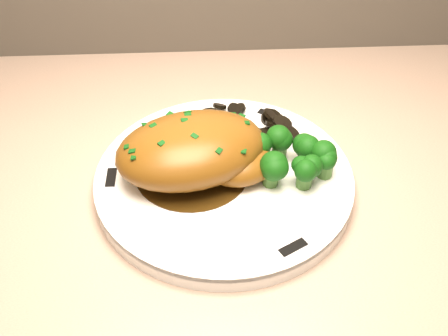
{
  "coord_description": "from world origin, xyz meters",
  "views": [
    {
      "loc": [
        0.21,
        1.22,
        1.35
      ],
      "look_at": [
        0.23,
        1.68,
        0.94
      ],
      "focal_mm": 45.0,
      "sensor_mm": 36.0,
      "label": 1
    }
  ],
  "objects": [
    {
      "name": "rim_accent_1",
      "position": [
        0.11,
        1.68,
        0.93
      ],
      "size": [
        0.01,
        0.03,
        0.0
      ],
      "primitive_type": "cube",
      "rotation": [
        0.0,
        0.0,
        4.71
      ],
      "color": "black",
      "rests_on": "plate"
    },
    {
      "name": "plate",
      "position": [
        0.23,
        1.68,
        0.92
      ],
      "size": [
        0.37,
        0.37,
        0.02
      ],
      "primitive_type": "cylinder",
      "rotation": [
        0.0,
        0.0,
        0.35
      ],
      "color": "white",
      "rests_on": "counter"
    },
    {
      "name": "rim_accent_2",
      "position": [
        0.29,
        1.57,
        0.93
      ],
      "size": [
        0.03,
        0.02,
        0.0
      ],
      "primitive_type": "cube",
      "rotation": [
        0.0,
        0.0,
        6.8
      ],
      "color": "black",
      "rests_on": "plate"
    },
    {
      "name": "mushroom_pile",
      "position": [
        0.27,
        1.76,
        0.94
      ],
      "size": [
        0.1,
        0.08,
        0.03
      ],
      "color": "black",
      "rests_on": "plate"
    },
    {
      "name": "chicken_breast",
      "position": [
        0.2,
        1.68,
        0.96
      ],
      "size": [
        0.19,
        0.15,
        0.06
      ],
      "rotation": [
        0.0,
        0.0,
        0.26
      ],
      "color": "brown",
      "rests_on": "plate"
    },
    {
      "name": "gravy_pool",
      "position": [
        0.2,
        1.69,
        0.93
      ],
      "size": [
        0.13,
        0.13,
        0.0
      ],
      "primitive_type": "cylinder",
      "color": "#311E09",
      "rests_on": "plate"
    },
    {
      "name": "broccoli_florets",
      "position": [
        0.31,
        1.68,
        0.95
      ],
      "size": [
        0.1,
        0.08,
        0.04
      ],
      "rotation": [
        0.0,
        0.0,
        -0.35
      ],
      "color": "#487832",
      "rests_on": "plate"
    },
    {
      "name": "rim_accent_0",
      "position": [
        0.3,
        1.79,
        0.93
      ],
      "size": [
        0.03,
        0.02,
        0.0
      ],
      "primitive_type": "cube",
      "rotation": [
        0.0,
        0.0,
        2.61
      ],
      "color": "black",
      "rests_on": "plate"
    }
  ]
}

